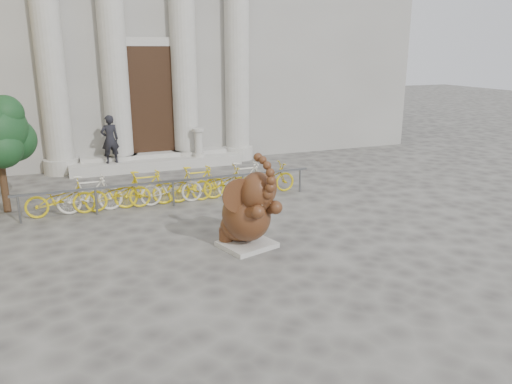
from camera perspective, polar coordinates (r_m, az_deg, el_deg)
name	(u,v)px	position (r m, az deg, el deg)	size (l,w,h in m)	color
ground	(250,273)	(9.63, -0.66, -9.27)	(80.00, 80.00, 0.00)	#474442
classical_building	(125,3)	(23.35, -14.70, 20.18)	(22.00, 10.70, 12.00)	gray
entrance_steps	(157,163)	(18.24, -11.21, 3.30)	(6.00, 1.20, 0.36)	#A8A59E
elephant_statue	(248,213)	(10.55, -0.94, -2.45)	(1.40, 1.67, 2.11)	#A8A59E
bike_rack	(171,186)	(13.84, -9.67, 0.68)	(8.00, 0.53, 1.00)	slate
pedestrian	(110,139)	(17.60, -16.35, 5.81)	(0.60, 0.39, 1.63)	black
balustrade_post	(198,144)	(18.12, -6.60, 5.52)	(0.42, 0.42, 1.02)	#A8A59E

